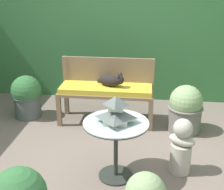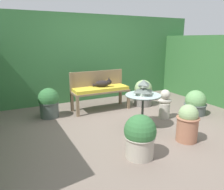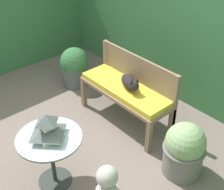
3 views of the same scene
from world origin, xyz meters
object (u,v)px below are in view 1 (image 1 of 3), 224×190
(cat, at_px, (111,80))
(patio_table, at_px, (116,134))
(pagoda_birdhouse, at_px, (116,111))
(garden_bench, at_px, (106,91))
(potted_plant_patio_mid, at_px, (185,109))
(garden_bust, at_px, (181,147))
(potted_plant_path_edge, at_px, (27,96))

(cat, xyz_separation_m, patio_table, (0.21, -1.33, -0.14))
(pagoda_birdhouse, bearing_deg, cat, 99.02)
(garden_bench, bearing_deg, potted_plant_patio_mid, -7.70)
(pagoda_birdhouse, distance_m, potted_plant_patio_mid, 1.49)
(pagoda_birdhouse, relative_size, garden_bust, 0.50)
(garden_bust, bearing_deg, patio_table, -135.47)
(cat, bearing_deg, patio_table, -60.09)
(patio_table, relative_size, potted_plant_patio_mid, 1.02)
(garden_bust, xyz_separation_m, potted_plant_path_edge, (-2.17, 1.18, 0.02))
(patio_table, distance_m, potted_plant_path_edge, 2.02)
(cat, xyz_separation_m, pagoda_birdhouse, (0.21, -1.33, 0.12))
(garden_bust, bearing_deg, pagoda_birdhouse, -135.47)
(garden_bench, height_order, potted_plant_path_edge, potted_plant_path_edge)
(cat, height_order, pagoda_birdhouse, pagoda_birdhouse)
(potted_plant_path_edge, bearing_deg, garden_bench, -1.87)
(potted_plant_patio_mid, bearing_deg, potted_plant_path_edge, 175.32)
(potted_plant_patio_mid, xyz_separation_m, potted_plant_path_edge, (-2.31, 0.19, 0.01))
(patio_table, xyz_separation_m, pagoda_birdhouse, (-0.00, 0.00, 0.26))
(cat, distance_m, garden_bust, 1.50)
(garden_bench, xyz_separation_m, potted_plant_path_edge, (-1.20, 0.04, -0.14))
(garden_bench, bearing_deg, cat, 7.35)
(garden_bench, relative_size, garden_bust, 2.14)
(patio_table, bearing_deg, potted_plant_path_edge, 137.68)
(potted_plant_patio_mid, bearing_deg, patio_table, -125.20)
(patio_table, distance_m, garden_bust, 0.73)
(cat, relative_size, potted_plant_path_edge, 0.63)
(potted_plant_patio_mid, relative_size, potted_plant_path_edge, 1.02)
(garden_bench, distance_m, garden_bust, 1.51)
(patio_table, bearing_deg, garden_bench, 102.24)
(pagoda_birdhouse, height_order, potted_plant_path_edge, pagoda_birdhouse)
(garden_bench, xyz_separation_m, patio_table, (0.29, -1.32, 0.03))
(pagoda_birdhouse, xyz_separation_m, potted_plant_patio_mid, (0.82, 1.17, -0.44))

